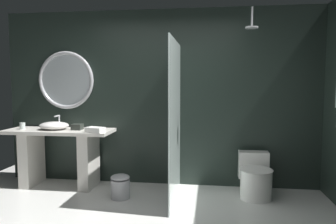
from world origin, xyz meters
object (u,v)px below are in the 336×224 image
at_px(round_wall_mirror, 66,80).
at_px(waste_bin, 120,186).
at_px(rain_shower_head, 252,25).
at_px(tissue_box, 77,127).
at_px(toilet, 255,178).
at_px(tumbler_cup, 22,126).
at_px(folded_hand_towel, 95,130).
at_px(vessel_sink, 54,126).

relative_size(round_wall_mirror, waste_bin, 2.75).
bearing_deg(round_wall_mirror, rain_shower_head, -7.56).
height_order(tissue_box, toilet, tissue_box).
bearing_deg(tumbler_cup, toilet, -0.52).
xyz_separation_m(tissue_box, folded_hand_towel, (0.35, -0.20, -0.01)).
height_order(tissue_box, folded_hand_towel, tissue_box).
xyz_separation_m(tissue_box, waste_bin, (0.75, -0.39, -0.73)).
bearing_deg(vessel_sink, rain_shower_head, -1.70).
relative_size(rain_shower_head, folded_hand_towel, 1.09).
distance_m(vessel_sink, toilet, 2.95).
bearing_deg(toilet, round_wall_mirror, 173.18).
bearing_deg(rain_shower_head, folded_hand_towel, -177.47).
relative_size(tissue_box, waste_bin, 0.44).
bearing_deg(waste_bin, vessel_sink, 161.35).
bearing_deg(tumbler_cup, folded_hand_towel, -7.14).
xyz_separation_m(round_wall_mirror, waste_bin, (1.03, -0.65, -1.40)).
bearing_deg(tissue_box, vessel_sink, -176.55).
bearing_deg(toilet, rain_shower_head, -165.61).
bearing_deg(tissue_box, toilet, -1.80).
xyz_separation_m(tissue_box, round_wall_mirror, (-0.28, 0.26, 0.68)).
height_order(vessel_sink, waste_bin, vessel_sink).
bearing_deg(rain_shower_head, tissue_box, 177.57).
xyz_separation_m(vessel_sink, round_wall_mirror, (0.07, 0.28, 0.66)).
height_order(vessel_sink, toilet, vessel_sink).
bearing_deg(folded_hand_towel, toilet, 3.05).
bearing_deg(rain_shower_head, toilet, 14.39).
bearing_deg(folded_hand_towel, round_wall_mirror, 143.94).
xyz_separation_m(vessel_sink, tumbler_cup, (-0.48, -0.03, -0.01)).
xyz_separation_m(rain_shower_head, toilet, (0.09, 0.02, -2.01)).
distance_m(tumbler_cup, waste_bin, 1.77).
height_order(vessel_sink, round_wall_mirror, round_wall_mirror).
xyz_separation_m(tumbler_cup, tissue_box, (0.83, 0.05, -0.01)).
bearing_deg(folded_hand_towel, tumbler_cup, 172.86).
xyz_separation_m(vessel_sink, folded_hand_towel, (0.69, -0.18, -0.02)).
distance_m(tumbler_cup, round_wall_mirror, 0.92).
relative_size(tissue_box, round_wall_mirror, 0.16).
height_order(tumbler_cup, round_wall_mirror, round_wall_mirror).
relative_size(vessel_sink, rain_shower_head, 1.58).
bearing_deg(vessel_sink, tumbler_cup, -176.70).
relative_size(vessel_sink, folded_hand_towel, 1.72).
height_order(tumbler_cup, waste_bin, tumbler_cup).
distance_m(toilet, folded_hand_towel, 2.28).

